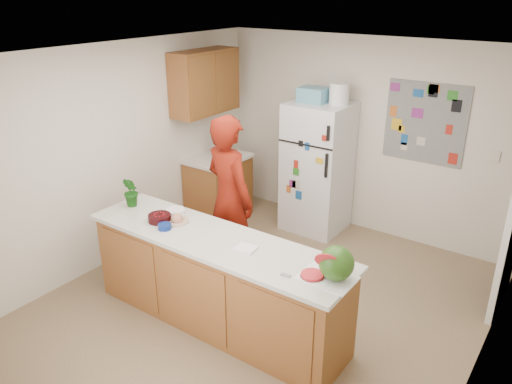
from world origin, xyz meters
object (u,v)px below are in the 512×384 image
Objects in this scene: refrigerator at (317,168)px; person at (229,199)px; watermelon at (336,263)px; cherry_bowl at (160,218)px.

person is at bearing -97.12° from refrigerator.
refrigerator is at bearing 121.58° from watermelon.
refrigerator is 2.80m from watermelon.
refrigerator is at bearing 80.21° from cherry_bowl.
person is (-0.20, -1.60, 0.07)m from refrigerator.
watermelon is 1.26× the size of cherry_bowl.
watermelon is at bearing -58.42° from refrigerator.
cherry_bowl is at bearing -178.70° from watermelon.
cherry_bowl is at bearing -99.79° from refrigerator.
refrigerator reaches higher than cherry_bowl.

